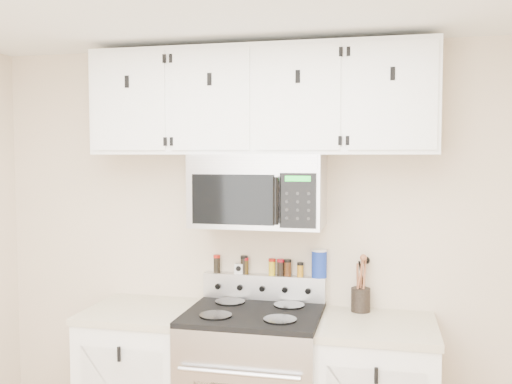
{
  "coord_description": "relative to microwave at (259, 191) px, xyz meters",
  "views": [
    {
      "loc": [
        0.72,
        -1.68,
        1.84
      ],
      "look_at": [
        0.01,
        1.45,
        1.63
      ],
      "focal_mm": 40.0,
      "sensor_mm": 36.0,
      "label": 1
    }
  ],
  "objects": [
    {
      "name": "spice_jar_0",
      "position": [
        -0.3,
        0.16,
        -0.47
      ],
      "size": [
        0.04,
        0.04,
        0.11
      ],
      "color": "black",
      "rests_on": "range"
    },
    {
      "name": "spice_jar_6",
      "position": [
        0.22,
        0.16,
        -0.49
      ],
      "size": [
        0.04,
        0.04,
        0.09
      ],
      "color": "#BE7F16",
      "rests_on": "range"
    },
    {
      "name": "upper_cabinets",
      "position": [
        -0.0,
        0.03,
        0.52
      ],
      "size": [
        2.0,
        0.35,
        0.62
      ],
      "color": "white",
      "rests_on": "back_wall"
    },
    {
      "name": "spice_jar_3",
      "position": [
        0.05,
        0.16,
        -0.48
      ],
      "size": [
        0.04,
        0.04,
        0.1
      ],
      "color": "gold",
      "rests_on": "range"
    },
    {
      "name": "salt_canister",
      "position": [
        0.34,
        0.16,
        -0.44
      ],
      "size": [
        0.09,
        0.09,
        0.17
      ],
      "color": "#163198",
      "rests_on": "range"
    },
    {
      "name": "spice_jar_1",
      "position": [
        -0.13,
        0.16,
        -0.47
      ],
      "size": [
        0.05,
        0.05,
        0.11
      ],
      "color": "black",
      "rests_on": "range"
    },
    {
      "name": "kitchen_timer",
      "position": [
        -0.16,
        0.16,
        -0.5
      ],
      "size": [
        0.06,
        0.05,
        0.06
      ],
      "primitive_type": "cube",
      "rotation": [
        0.0,
        0.0,
        -0.03
      ],
      "color": "silver",
      "rests_on": "range"
    },
    {
      "name": "spice_jar_4",
      "position": [
        0.1,
        0.16,
        -0.48
      ],
      "size": [
        0.05,
        0.05,
        0.1
      ],
      "color": "black",
      "rests_on": "range"
    },
    {
      "name": "microwave",
      "position": [
        0.0,
        0.0,
        0.0
      ],
      "size": [
        0.76,
        0.44,
        0.42
      ],
      "color": "#9E9EA3",
      "rests_on": "back_wall"
    },
    {
      "name": "back_wall",
      "position": [
        -0.0,
        0.19,
        -0.38
      ],
      "size": [
        3.5,
        0.01,
        2.5
      ],
      "primitive_type": "cube",
      "color": "beige",
      "rests_on": "floor"
    },
    {
      "name": "base_cabinet_left",
      "position": [
        -0.69,
        -0.1,
        -1.17
      ],
      "size": [
        0.64,
        0.62,
        0.92
      ],
      "color": "white",
      "rests_on": "floor"
    },
    {
      "name": "spice_jar_5",
      "position": [
        0.15,
        0.16,
        -0.48
      ],
      "size": [
        0.05,
        0.05,
        0.1
      ],
      "color": "#442410",
      "rests_on": "range"
    },
    {
      "name": "spice_jar_2",
      "position": [
        -0.12,
        0.16,
        -0.48
      ],
      "size": [
        0.04,
        0.04,
        0.1
      ],
      "color": "#3F2E0F",
      "rests_on": "range"
    },
    {
      "name": "utensil_crock",
      "position": [
        0.59,
        0.1,
        -0.63
      ],
      "size": [
        0.11,
        0.11,
        0.33
      ],
      "color": "black",
      "rests_on": "base_cabinet_right"
    }
  ]
}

